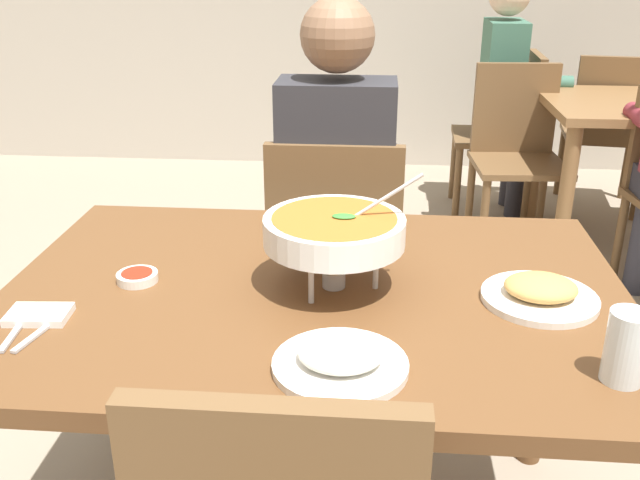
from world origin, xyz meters
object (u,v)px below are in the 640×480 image
at_px(appetizer_plate, 540,293).
at_px(chair_bg_window, 608,125).
at_px(chair_bg_corner, 516,145).
at_px(sauce_dish, 137,276).
at_px(rice_plate, 340,359).
at_px(drink_glass, 625,351).
at_px(curry_bowl, 334,231).
at_px(dining_table_main, 314,329).
at_px(diner_main, 337,180).
at_px(chair_bg_middle, 511,125).
at_px(chair_diner_main, 335,252).
at_px(patron_bg_middle, 508,82).

bearing_deg(appetizer_plate, chair_bg_window, 70.72).
height_order(chair_bg_corner, chair_bg_window, same).
relative_size(sauce_dish, chair_bg_corner, 0.10).
xyz_separation_m(rice_plate, drink_glass, (0.48, 0.01, 0.04)).
bearing_deg(rice_plate, curry_bowl, 95.72).
bearing_deg(appetizer_plate, drink_glass, -74.27).
bearing_deg(dining_table_main, sauce_dish, 179.84).
bearing_deg(curry_bowl, diner_main, 93.08).
xyz_separation_m(rice_plate, chair_bg_corner, (0.75, 2.48, -0.27)).
distance_m(curry_bowl, chair_bg_middle, 2.75).
xyz_separation_m(sauce_dish, chair_bg_middle, (1.26, 2.61, -0.26)).
bearing_deg(dining_table_main, appetizer_plate, -2.74).
bearing_deg(rice_plate, appetizer_plate, 35.91).
relative_size(drink_glass, chair_bg_window, 0.14).
height_order(diner_main, appetizer_plate, diner_main).
relative_size(chair_diner_main, chair_bg_corner, 1.00).
distance_m(sauce_dish, patron_bg_middle, 2.89).
xyz_separation_m(rice_plate, sauce_dish, (-0.47, 0.31, -0.01)).
distance_m(appetizer_plate, chair_bg_window, 2.83).
relative_size(rice_plate, chair_bg_corner, 0.27).
distance_m(rice_plate, chair_bg_middle, 3.04).
xyz_separation_m(curry_bowl, appetizer_plate, (0.43, -0.03, -0.11)).
distance_m(chair_diner_main, diner_main, 0.24).
relative_size(chair_diner_main, diner_main, 0.69).
distance_m(dining_table_main, chair_bg_window, 2.99).
xyz_separation_m(appetizer_plate, chair_bg_corner, (0.35, 2.19, -0.27)).
xyz_separation_m(sauce_dish, drink_glass, (0.94, -0.31, 0.05)).
distance_m(drink_glass, chair_bg_middle, 2.95).
distance_m(chair_bg_middle, patron_bg_middle, 0.24).
bearing_deg(curry_bowl, patron_bg_middle, 73.19).
relative_size(dining_table_main, curry_bowl, 4.05).
xyz_separation_m(curry_bowl, rice_plate, (0.03, -0.32, -0.11)).
height_order(chair_diner_main, chair_bg_middle, same).
height_order(curry_bowl, patron_bg_middle, patron_bg_middle).
xyz_separation_m(chair_bg_middle, chair_bg_window, (0.54, 0.03, 0.00)).
bearing_deg(rice_plate, drink_glass, 0.70).
relative_size(diner_main, chair_bg_window, 1.46).
height_order(rice_plate, appetizer_plate, same).
distance_m(dining_table_main, chair_bg_middle, 2.76).
bearing_deg(rice_plate, sauce_dish, 146.15).
relative_size(dining_table_main, patron_bg_middle, 1.03).
bearing_deg(rice_plate, patron_bg_middle, 75.54).
relative_size(curry_bowl, drink_glass, 2.56).
height_order(chair_bg_corner, patron_bg_middle, patron_bg_middle).
bearing_deg(dining_table_main, curry_bowl, 14.54).
bearing_deg(drink_glass, chair_bg_middle, 83.86).
height_order(dining_table_main, chair_bg_corner, chair_bg_corner).
bearing_deg(appetizer_plate, rice_plate, -144.09).
distance_m(curry_bowl, patron_bg_middle, 2.73).
bearing_deg(sauce_dish, patron_bg_middle, 65.01).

